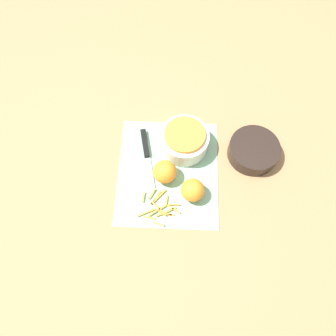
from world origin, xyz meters
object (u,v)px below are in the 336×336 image
at_px(bowl_speckled, 184,140).
at_px(orange_right, 165,172).
at_px(knife, 146,149).
at_px(orange_left, 193,190).
at_px(bowl_dark, 253,151).

xyz_separation_m(bowl_speckled, orange_right, (0.13, -0.06, -0.00)).
bearing_deg(knife, orange_left, 33.99).
relative_size(knife, orange_left, 3.05).
distance_m(orange_left, orange_right, 0.12).
bearing_deg(orange_right, bowl_dark, 108.30).
distance_m(bowl_dark, orange_right, 0.33).
relative_size(knife, orange_right, 2.98).
distance_m(knife, orange_right, 0.13).
relative_size(bowl_dark, knife, 0.74).
bearing_deg(knife, bowl_speckled, 87.86).
bearing_deg(bowl_speckled, orange_right, -26.93).
bearing_deg(bowl_speckled, bowl_dark, 84.89).
relative_size(orange_left, orange_right, 0.98).
height_order(bowl_speckled, orange_left, bowl_speckled).
xyz_separation_m(knife, orange_left, (0.17, 0.17, 0.03)).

